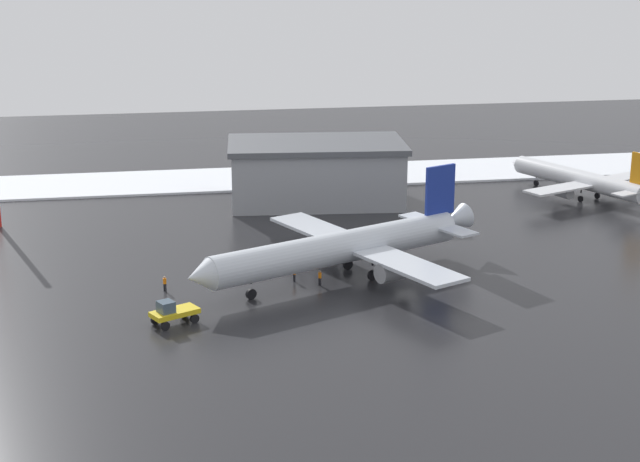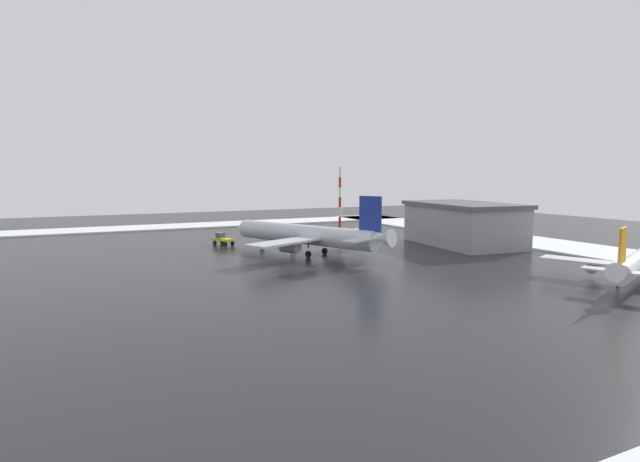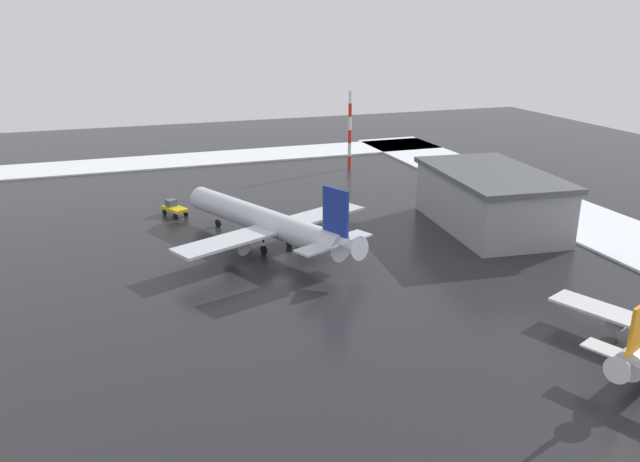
{
  "view_description": "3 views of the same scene",
  "coord_description": "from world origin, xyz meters",
  "px_view_note": "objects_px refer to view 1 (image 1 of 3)",
  "views": [
    {
      "loc": [
        27.67,
        100.78,
        34.98
      ],
      "look_at": [
        9.6,
        -1.59,
        5.11
      ],
      "focal_mm": 55.0,
      "sensor_mm": 36.0,
      "label": 1
    },
    {
      "loc": [
        -74.94,
        37.59,
        14.62
      ],
      "look_at": [
        9.25,
        -3.49,
        3.95
      ],
      "focal_mm": 28.0,
      "sensor_mm": 36.0,
      "label": 2
    },
    {
      "loc": [
        -73.3,
        19.85,
        30.56
      ],
      "look_at": [
        0.91,
        -5.71,
        3.65
      ],
      "focal_mm": 35.0,
      "sensor_mm": 36.0,
      "label": 3
    }
  ],
  "objects_px": {
    "ground_crew_by_nose_gear": "(320,277)",
    "ground_crew_mid_apron": "(165,283)",
    "ground_crew_near_tug": "(294,273)",
    "pushback_tug": "(172,312)",
    "airplane_parked_portside": "(581,179)",
    "airplane_foreground_jet": "(344,247)",
    "cargo_hangar": "(316,172)"
  },
  "relations": [
    {
      "from": "ground_crew_by_nose_gear",
      "to": "ground_crew_mid_apron",
      "type": "xyz_separation_m",
      "value": [
        16.58,
        -0.96,
        0.0
      ]
    },
    {
      "from": "ground_crew_near_tug",
      "to": "pushback_tug",
      "type": "bearing_deg",
      "value": -162.27
    },
    {
      "from": "airplane_parked_portside",
      "to": "ground_crew_mid_apron",
      "type": "xyz_separation_m",
      "value": [
        60.98,
        30.81,
        -1.8
      ]
    },
    {
      "from": "pushback_tug",
      "to": "ground_crew_by_nose_gear",
      "type": "height_order",
      "value": "pushback_tug"
    },
    {
      "from": "ground_crew_mid_apron",
      "to": "ground_crew_near_tug",
      "type": "xyz_separation_m",
      "value": [
        -14.04,
        -0.74,
        0.0
      ]
    },
    {
      "from": "airplane_foreground_jet",
      "to": "pushback_tug",
      "type": "bearing_deg",
      "value": 4.7
    },
    {
      "from": "ground_crew_by_nose_gear",
      "to": "cargo_hangar",
      "type": "bearing_deg",
      "value": -142.29
    },
    {
      "from": "airplane_foreground_jet",
      "to": "ground_crew_by_nose_gear",
      "type": "xyz_separation_m",
      "value": [
        3.01,
        1.82,
        -2.69
      ]
    },
    {
      "from": "airplane_parked_portside",
      "to": "pushback_tug",
      "type": "height_order",
      "value": "airplane_parked_portside"
    },
    {
      "from": "ground_crew_by_nose_gear",
      "to": "airplane_foreground_jet",
      "type": "bearing_deg",
      "value": 168.15
    },
    {
      "from": "ground_crew_mid_apron",
      "to": "cargo_hangar",
      "type": "bearing_deg",
      "value": 1.49
    },
    {
      "from": "cargo_hangar",
      "to": "ground_crew_near_tug",
      "type": "bearing_deg",
      "value": 81.84
    },
    {
      "from": "airplane_foreground_jet",
      "to": "cargo_hangar",
      "type": "height_order",
      "value": "airplane_foreground_jet"
    },
    {
      "from": "airplane_parked_portside",
      "to": "ground_crew_near_tug",
      "type": "distance_m",
      "value": 55.77
    },
    {
      "from": "cargo_hangar",
      "to": "airplane_parked_portside",
      "type": "bearing_deg",
      "value": 179.11
    },
    {
      "from": "pushback_tug",
      "to": "ground_crew_by_nose_gear",
      "type": "distance_m",
      "value": 18.33
    },
    {
      "from": "cargo_hangar",
      "to": "pushback_tug",
      "type": "bearing_deg",
      "value": 69.55
    },
    {
      "from": "airplane_parked_portside",
      "to": "cargo_hangar",
      "type": "height_order",
      "value": "cargo_hangar"
    },
    {
      "from": "airplane_parked_portside",
      "to": "pushback_tug",
      "type": "distance_m",
      "value": 72.84
    },
    {
      "from": "airplane_parked_portside",
      "to": "cargo_hangar",
      "type": "distance_m",
      "value": 38.82
    },
    {
      "from": "airplane_parked_portside",
      "to": "ground_crew_mid_apron",
      "type": "distance_m",
      "value": 68.34
    },
    {
      "from": "pushback_tug",
      "to": "ground_crew_mid_apron",
      "type": "height_order",
      "value": "pushback_tug"
    },
    {
      "from": "ground_crew_mid_apron",
      "to": "cargo_hangar",
      "type": "height_order",
      "value": "cargo_hangar"
    },
    {
      "from": "airplane_foreground_jet",
      "to": "ground_crew_mid_apron",
      "type": "height_order",
      "value": "airplane_foreground_jet"
    },
    {
      "from": "airplane_foreground_jet",
      "to": "cargo_hangar",
      "type": "relative_size",
      "value": 1.34
    },
    {
      "from": "airplane_parked_portside",
      "to": "ground_crew_by_nose_gear",
      "type": "bearing_deg",
      "value": 102.92
    },
    {
      "from": "ground_crew_mid_apron",
      "to": "ground_crew_by_nose_gear",
      "type": "bearing_deg",
      "value": -59.27
    },
    {
      "from": "ground_crew_mid_apron",
      "to": "cargo_hangar",
      "type": "relative_size",
      "value": 0.06
    },
    {
      "from": "airplane_foreground_jet",
      "to": "airplane_parked_portside",
      "type": "relative_size",
      "value": 1.31
    },
    {
      "from": "ground_crew_mid_apron",
      "to": "ground_crew_near_tug",
      "type": "bearing_deg",
      "value": -52.95
    },
    {
      "from": "airplane_parked_portside",
      "to": "cargo_hangar",
      "type": "xyz_separation_m",
      "value": [
        38.53,
        -4.36,
        1.67
      ]
    },
    {
      "from": "ground_crew_by_nose_gear",
      "to": "ground_crew_near_tug",
      "type": "xyz_separation_m",
      "value": [
        2.54,
        -1.7,
        0.0
      ]
    }
  ]
}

